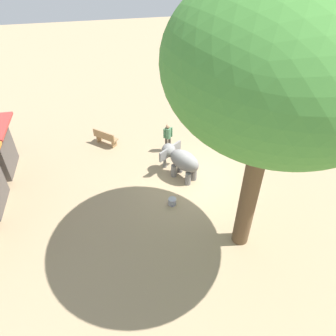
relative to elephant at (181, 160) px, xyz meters
The scene contains 7 objects.
ground_plane 1.17m from the elephant, 126.80° to the right, with size 60.00×60.00×0.00m, color tan.
elephant is the anchor object (origin of this frame).
person_handler 2.19m from the elephant, ahead, with size 0.32×0.51×1.62m.
shade_tree_main 7.55m from the elephant, 161.15° to the right, with size 6.69×6.13×9.45m.
wooden_bench 4.86m from the elephant, 45.59° to the left, with size 1.22×1.32×0.88m.
picnic_table_near 5.50m from the elephant, 37.39° to the right, with size 1.73×1.72×0.78m.
feed_bucket 2.16m from the elephant, 157.24° to the left, with size 0.36×0.36×0.32m, color gray.
Camera 1 is at (-11.24, 3.40, 10.15)m, focal length 34.18 mm.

